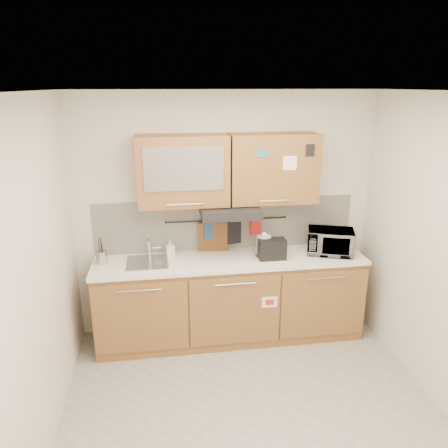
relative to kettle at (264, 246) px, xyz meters
name	(u,v)px	position (x,y,z in m)	size (l,w,h in m)	color
floor	(253,412)	(-0.36, -1.22, -1.02)	(3.20, 3.20, 0.00)	#9E9993
ceiling	(261,91)	(-0.36, -1.22, 1.58)	(3.20, 3.20, 0.00)	white
wall_back	(226,215)	(-0.36, 0.28, 0.28)	(3.20, 3.20, 0.00)	silver
wall_left	(34,285)	(-1.96, -1.22, 0.28)	(3.00, 3.00, 0.00)	silver
base_cabinet	(230,303)	(-0.36, -0.03, -0.62)	(2.80, 0.64, 0.88)	#915F33
countertop	(230,260)	(-0.36, -0.03, -0.12)	(2.82, 0.62, 0.04)	white
backsplash	(226,224)	(-0.36, 0.27, 0.18)	(2.80, 0.02, 0.56)	silver
upper_cabinets	(228,169)	(-0.37, 0.11, 0.81)	(1.82, 0.37, 0.70)	#915F33
range_hood	(230,211)	(-0.36, 0.03, 0.40)	(0.60, 0.46, 0.10)	black
sink	(148,262)	(-1.21, -0.01, -0.10)	(0.42, 0.40, 0.26)	silver
utensil_rail	(227,220)	(-0.36, 0.23, 0.24)	(0.02, 0.02, 1.30)	black
utensil_crock	(102,257)	(-1.66, 0.03, -0.03)	(0.14, 0.14, 0.28)	#A8A8AC
kettle	(264,246)	(0.00, 0.00, 0.00)	(0.19, 0.17, 0.26)	white
toaster	(272,249)	(0.06, -0.09, 0.00)	(0.28, 0.17, 0.21)	black
microwave	(330,242)	(0.71, -0.04, 0.03)	(0.47, 0.32, 0.26)	#999999
soap_bottle	(170,248)	(-0.98, 0.13, -0.01)	(0.08, 0.09, 0.18)	#999999
cutting_board	(213,240)	(-0.51, 0.22, 0.02)	(0.32, 0.02, 0.40)	brown
oven_mitt	(209,231)	(-0.55, 0.22, 0.13)	(0.11, 0.03, 0.18)	#204694
dark_pouch	(234,233)	(-0.28, 0.22, 0.09)	(0.16, 0.04, 0.24)	black
pot_holder	(256,228)	(-0.04, 0.22, 0.14)	(0.12, 0.02, 0.15)	red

